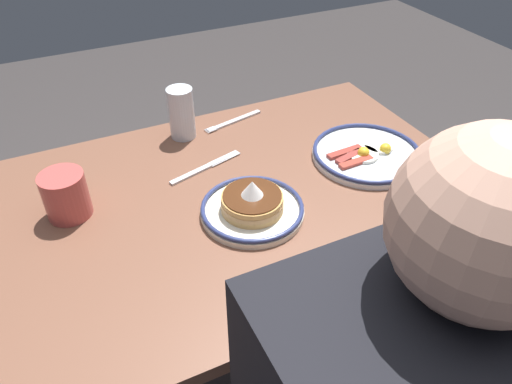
{
  "coord_description": "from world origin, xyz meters",
  "views": [
    {
      "loc": [
        0.33,
        0.82,
        1.44
      ],
      "look_at": [
        -0.04,
        0.04,
        0.77
      ],
      "focal_mm": 34.33,
      "sensor_mm": 36.0,
      "label": 1
    }
  ],
  "objects_px": {
    "plate_center_pancakes": "(252,206)",
    "drinking_glass": "(182,116)",
    "coffee_mug": "(66,194)",
    "butter_knife": "(206,167)",
    "fork_near": "(233,121)",
    "plate_near_main": "(367,154)"
  },
  "relations": [
    {
      "from": "coffee_mug",
      "to": "butter_knife",
      "type": "height_order",
      "value": "coffee_mug"
    },
    {
      "from": "coffee_mug",
      "to": "butter_knife",
      "type": "distance_m",
      "value": 0.33
    },
    {
      "from": "plate_center_pancakes",
      "to": "drinking_glass",
      "type": "xyz_separation_m",
      "value": [
        0.03,
        -0.38,
        0.04
      ]
    },
    {
      "from": "plate_near_main",
      "to": "drinking_glass",
      "type": "distance_m",
      "value": 0.49
    },
    {
      "from": "drinking_glass",
      "to": "butter_knife",
      "type": "xyz_separation_m",
      "value": [
        0.0,
        0.17,
        -0.06
      ]
    },
    {
      "from": "drinking_glass",
      "to": "butter_knife",
      "type": "bearing_deg",
      "value": 89.69
    },
    {
      "from": "plate_near_main",
      "to": "plate_center_pancakes",
      "type": "height_order",
      "value": "plate_center_pancakes"
    },
    {
      "from": "plate_near_main",
      "to": "plate_center_pancakes",
      "type": "distance_m",
      "value": 0.36
    },
    {
      "from": "fork_near",
      "to": "butter_knife",
      "type": "relative_size",
      "value": 0.92
    },
    {
      "from": "fork_near",
      "to": "butter_knife",
      "type": "bearing_deg",
      "value": 49.69
    },
    {
      "from": "drinking_glass",
      "to": "butter_knife",
      "type": "distance_m",
      "value": 0.18
    },
    {
      "from": "drinking_glass",
      "to": "fork_near",
      "type": "distance_m",
      "value": 0.16
    },
    {
      "from": "plate_center_pancakes",
      "to": "coffee_mug",
      "type": "relative_size",
      "value": 1.78
    },
    {
      "from": "plate_near_main",
      "to": "coffee_mug",
      "type": "bearing_deg",
      "value": -8.29
    },
    {
      "from": "plate_center_pancakes",
      "to": "plate_near_main",
      "type": "bearing_deg",
      "value": -168.69
    },
    {
      "from": "fork_near",
      "to": "butter_knife",
      "type": "xyz_separation_m",
      "value": [
        0.15,
        0.18,
        -0.0
      ]
    },
    {
      "from": "fork_near",
      "to": "butter_knife",
      "type": "distance_m",
      "value": 0.23
    },
    {
      "from": "plate_near_main",
      "to": "fork_near",
      "type": "relative_size",
      "value": 1.48
    },
    {
      "from": "plate_center_pancakes",
      "to": "drinking_glass",
      "type": "height_order",
      "value": "drinking_glass"
    },
    {
      "from": "drinking_glass",
      "to": "fork_near",
      "type": "bearing_deg",
      "value": -176.43
    },
    {
      "from": "drinking_glass",
      "to": "butter_knife",
      "type": "relative_size",
      "value": 0.68
    },
    {
      "from": "coffee_mug",
      "to": "plate_center_pancakes",
      "type": "bearing_deg",
      "value": 153.96
    }
  ]
}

